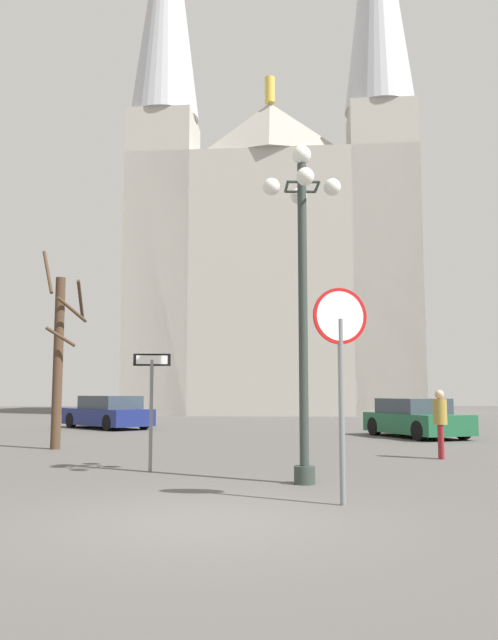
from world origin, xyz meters
name	(u,v)px	position (x,y,z in m)	size (l,w,h in m)	color
ground_plane	(201,521)	(0.00, 0.00, 0.00)	(120.00, 120.00, 0.00)	#514F4C
cathedral	(274,246)	(3.22, 37.63, 12.21)	(20.87, 15.58, 41.20)	#ADA89E
stop_sign	(341,350)	(1.90, 1.03, 2.14)	(0.79, 0.23, 3.03)	slate
one_way_arrow_sign	(151,395)	(-1.24, 4.73, 1.49)	(0.74, 0.07, 2.30)	slate
street_lamp	(303,269)	(1.59, 3.04, 3.70)	(1.40, 1.40, 5.95)	#2D3833
bare_tree	(59,355)	(-4.46, 9.67, 2.56)	(1.33, 1.39, 5.51)	#473323
parked_car_near_navy	(108,413)	(-4.99, 19.33, 0.65)	(4.41, 4.62, 1.38)	navy
parked_car_far_green	(416,419)	(6.61, 13.92, 0.63)	(3.03, 4.39, 1.32)	#1E5B38
pedestrian_walking	(440,417)	(5.21, 6.97, 0.96)	(0.32, 0.32, 1.60)	maroon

